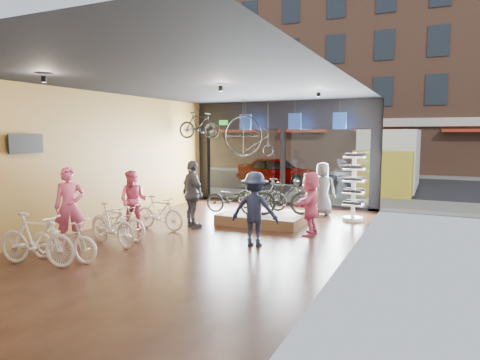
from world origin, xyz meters
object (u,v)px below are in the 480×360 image
Objects in this scene: customer_2 at (193,194)px; sunglasses_rack at (354,187)px; penny_farthing at (251,137)px; floor_bike_2 at (63,240)px; display_bike_mid at (283,197)px; customer_5 at (310,203)px; floor_bike_5 at (159,213)px; street_car at (277,170)px; floor_bike_1 at (36,239)px; customer_0 at (70,207)px; customer_1 at (133,200)px; customer_3 at (255,209)px; customer_4 at (322,189)px; hung_bike at (199,125)px; display_bike_right at (261,195)px; display_bike_left at (232,199)px; display_platform at (264,218)px; box_truck at (388,161)px; floor_bike_4 at (118,222)px; floor_bike_3 at (112,225)px.

customer_2 is 0.91× the size of sunglasses_rack.
floor_bike_2 is at bearing -99.45° from penny_farthing.
customer_5 is (1.00, -0.75, -0.01)m from display_bike_mid.
floor_bike_2 is 1.09× the size of floor_bike_5.
street_car is 15.21m from floor_bike_1.
customer_1 is (0.28, 1.96, -0.11)m from customer_0.
customer_3 is (3.95, 1.79, -0.06)m from customer_0.
customer_1 is 0.94× the size of penny_farthing.
hung_bike is (-4.41, -0.24, 2.07)m from customer_4.
display_bike_right is (2.71, -8.97, 0.03)m from street_car.
customer_4 is at bearing -40.89° from display_bike_left.
penny_farthing is (-2.84, 2.67, 1.67)m from customer_5.
floor_bike_2 is 3.00m from customer_1.
hung_bike reaches higher than display_bike_right.
floor_bike_1 is 1.15× the size of floor_bike_5.
display_platform is 1.97m from customer_5.
floor_bike_1 is 6.30m from display_platform.
sunglasses_rack reaches higher than customer_1.
floor_bike_5 is at bearing 39.67° from customer_4.
customer_5 is (4.25, 4.86, 0.29)m from floor_bike_1.
box_truck is 4.16× the size of floor_bike_4.
customer_4 reaches higher than display_bike_mid.
street_car reaches higher than floor_bike_1.
customer_0 is (-3.83, -4.17, 0.10)m from display_bike_mid.
customer_0 is at bearing 13.97° from floor_bike_1.
hung_bike reaches higher than customer_3.
floor_bike_3 is 1.71m from customer_1.
customer_3 is 1.01× the size of penny_farthing.
street_car is 2.40× the size of customer_4.
floor_bike_3 is 0.98× the size of floor_bike_4.
customer_3 is at bearing -140.88° from hung_bike.
display_bike_right is 2.10m from customer_4.
display_bike_mid is at bearing -54.27° from floor_bike_5.
customer_4 is 1.04× the size of customer_5.
customer_5 reaches higher than street_car.
display_bike_right is 1.01× the size of customer_1.
display_platform is at bearing -46.01° from floor_bike_5.
floor_bike_3 is 0.97× the size of penny_farthing.
customer_1 is at bearing -125.91° from sunglasses_rack.
floor_bike_3 is 1.01× the size of display_bike_right.
customer_4 is (4.18, 4.26, 0.04)m from customer_1.
customer_2 reaches higher than display_bike_left.
penny_farthing is at bearing 37.61° from display_bike_right.
customer_2 is at bearing 21.29° from customer_1.
street_car is 2.33× the size of display_bike_mid.
customer_0 is at bearing -111.93° from customer_1.
customer_4 is 0.99× the size of penny_farthing.
customer_0 is 1.98m from customer_1.
floor_bike_5 is 3.24m from display_bike_right.
floor_bike_1 is at bearing -178.53° from street_car.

